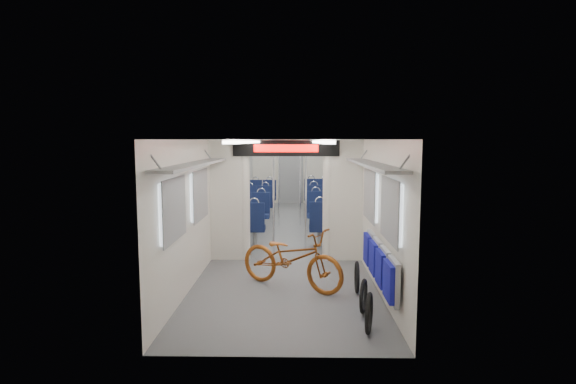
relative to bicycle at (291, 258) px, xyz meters
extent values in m
plane|color=#515456|center=(-0.12, 3.72, -0.48)|extent=(12.00, 12.00, 0.00)
cube|color=silver|center=(-1.57, 3.72, 0.67)|extent=(0.02, 12.00, 2.30)
cube|color=silver|center=(1.33, 3.72, 0.67)|extent=(0.02, 12.00, 2.30)
cube|color=silver|center=(-0.12, 9.72, 0.67)|extent=(2.90, 0.02, 2.30)
cube|color=silver|center=(-0.12, -2.28, 0.67)|extent=(2.90, 0.02, 2.30)
cube|color=silver|center=(-0.12, 3.72, 1.82)|extent=(2.90, 12.00, 0.02)
cube|color=white|center=(-0.67, 3.72, 1.79)|extent=(0.12, 11.40, 0.04)
cube|color=white|center=(0.43, 3.72, 1.79)|extent=(0.12, 11.40, 0.04)
cube|color=silver|center=(-1.24, 1.72, 0.52)|extent=(0.65, 0.18, 2.00)
cube|color=silver|center=(1.01, 1.72, 0.52)|extent=(0.65, 0.18, 2.00)
cube|color=silver|center=(-0.12, 1.72, 1.67)|extent=(2.90, 0.18, 0.30)
cylinder|color=silver|center=(-0.92, 1.72, 0.52)|extent=(0.20, 0.20, 2.00)
cylinder|color=silver|center=(0.68, 1.72, 0.52)|extent=(0.20, 0.20, 2.00)
cube|color=black|center=(-0.12, 1.61, 1.67)|extent=(2.00, 0.03, 0.30)
cube|color=#FF0C07|center=(-0.12, 1.58, 1.67)|extent=(1.20, 0.02, 0.14)
cube|color=white|center=(-1.54, -1.08, 0.92)|extent=(0.04, 1.00, 0.75)
cube|color=white|center=(1.30, -1.08, 0.92)|extent=(0.04, 1.00, 0.75)
cube|color=white|center=(-1.54, 0.52, 0.92)|extent=(0.04, 1.00, 0.75)
cube|color=white|center=(1.30, 0.52, 0.92)|extent=(0.04, 1.00, 0.75)
cube|color=white|center=(-1.54, 3.22, 0.92)|extent=(0.04, 1.00, 0.75)
cube|color=white|center=(1.30, 3.22, 0.92)|extent=(0.04, 1.00, 0.75)
cube|color=white|center=(-1.54, 5.12, 0.92)|extent=(0.04, 1.00, 0.75)
cube|color=white|center=(1.30, 5.12, 0.92)|extent=(0.04, 1.00, 0.75)
cube|color=white|center=(-1.54, 7.02, 0.92)|extent=(0.04, 1.00, 0.75)
cube|color=white|center=(1.30, 7.02, 0.92)|extent=(0.04, 1.00, 0.75)
cube|color=white|center=(-1.54, 8.82, 0.92)|extent=(0.04, 1.00, 0.75)
cube|color=white|center=(1.30, 8.82, 0.92)|extent=(0.04, 1.00, 0.75)
cube|color=gray|center=(-1.39, -0.28, 1.47)|extent=(0.30, 3.60, 0.04)
cube|color=gray|center=(1.15, -0.28, 1.47)|extent=(0.30, 3.60, 0.04)
cube|color=gray|center=(-1.39, 5.72, 1.47)|extent=(0.30, 7.60, 0.04)
cube|color=gray|center=(1.15, 5.72, 1.47)|extent=(0.30, 7.60, 0.04)
cube|color=gray|center=(-0.12, 9.66, 0.52)|extent=(0.90, 0.05, 2.00)
imported|color=#8F4614|center=(0.00, 0.00, 0.00)|extent=(1.87, 1.48, 0.95)
cube|color=gray|center=(1.26, -1.47, 0.10)|extent=(0.06, 0.48, 0.54)
cube|color=navy|center=(1.20, -1.47, 0.10)|extent=(0.06, 0.44, 0.46)
cube|color=gray|center=(1.26, -0.92, 0.10)|extent=(0.06, 0.48, 0.54)
cube|color=navy|center=(1.20, -0.92, 0.10)|extent=(0.06, 0.44, 0.46)
cube|color=gray|center=(1.26, -0.37, 0.10)|extent=(0.06, 0.48, 0.54)
cube|color=navy|center=(1.20, -0.37, 0.10)|extent=(0.06, 0.44, 0.46)
cube|color=gray|center=(1.26, 0.18, 0.10)|extent=(0.06, 0.48, 0.54)
cube|color=navy|center=(1.20, 0.18, 0.10)|extent=(0.06, 0.44, 0.46)
torus|color=black|center=(0.94, -1.67, -0.25)|extent=(0.18, 0.50, 0.50)
torus|color=black|center=(0.97, -1.03, -0.27)|extent=(0.18, 0.46, 0.47)
torus|color=black|center=(0.99, -0.22, -0.26)|extent=(0.08, 0.48, 0.48)
cube|color=#0C1537|center=(-0.82, 2.75, -0.08)|extent=(0.44, 0.41, 0.10)
cylinder|color=gray|center=(-0.82, 2.75, -0.30)|extent=(0.10, 0.10, 0.35)
cube|color=#0C1537|center=(-0.82, 2.59, 0.24)|extent=(0.44, 0.08, 0.53)
torus|color=silver|center=(-0.82, 2.59, 0.51)|extent=(0.22, 0.03, 0.22)
cube|color=#0C1537|center=(-0.82, 4.40, -0.08)|extent=(0.44, 0.41, 0.10)
cylinder|color=gray|center=(-0.82, 4.40, -0.30)|extent=(0.10, 0.10, 0.35)
cube|color=#0C1537|center=(-0.82, 4.57, 0.24)|extent=(0.44, 0.08, 0.53)
torus|color=silver|center=(-0.82, 4.57, 0.51)|extent=(0.22, 0.03, 0.22)
cube|color=#0C1537|center=(-1.29, 2.75, -0.08)|extent=(0.44, 0.41, 0.10)
cylinder|color=gray|center=(-1.29, 2.75, -0.30)|extent=(0.10, 0.10, 0.35)
cube|color=#0C1537|center=(-1.29, 2.59, 0.24)|extent=(0.44, 0.08, 0.53)
torus|color=silver|center=(-1.29, 2.59, 0.51)|extent=(0.22, 0.03, 0.22)
cube|color=#0C1537|center=(-1.29, 4.40, -0.08)|extent=(0.44, 0.41, 0.10)
cylinder|color=gray|center=(-1.29, 4.40, -0.30)|extent=(0.10, 0.10, 0.35)
cube|color=#0C1537|center=(-1.29, 4.57, 0.24)|extent=(0.44, 0.08, 0.53)
torus|color=silver|center=(-1.29, 4.57, 0.51)|extent=(0.22, 0.03, 0.22)
cube|color=#0C1537|center=(0.58, 2.79, -0.08)|extent=(0.45, 0.42, 0.10)
cylinder|color=gray|center=(0.58, 2.79, -0.30)|extent=(0.10, 0.10, 0.35)
cube|color=#0C1537|center=(0.58, 2.62, 0.25)|extent=(0.45, 0.08, 0.55)
torus|color=silver|center=(0.58, 2.62, 0.53)|extent=(0.23, 0.03, 0.23)
cube|color=#0C1537|center=(0.58, 4.49, -0.08)|extent=(0.45, 0.42, 0.10)
cylinder|color=gray|center=(0.58, 4.49, -0.30)|extent=(0.10, 0.10, 0.35)
cube|color=#0C1537|center=(0.58, 4.66, 0.25)|extent=(0.45, 0.08, 0.55)
torus|color=silver|center=(0.58, 4.66, 0.53)|extent=(0.23, 0.03, 0.23)
cube|color=#0C1537|center=(1.05, 2.79, -0.08)|extent=(0.45, 0.42, 0.10)
cylinder|color=gray|center=(1.05, 2.79, -0.30)|extent=(0.10, 0.10, 0.35)
cube|color=#0C1537|center=(1.05, 2.62, 0.25)|extent=(0.45, 0.08, 0.55)
torus|color=silver|center=(1.05, 2.62, 0.53)|extent=(0.23, 0.03, 0.23)
cube|color=#0C1537|center=(1.05, 4.49, -0.08)|extent=(0.45, 0.42, 0.10)
cylinder|color=gray|center=(1.05, 4.49, -0.30)|extent=(0.10, 0.10, 0.35)
cube|color=#0C1537|center=(1.05, 4.66, 0.25)|extent=(0.45, 0.08, 0.55)
torus|color=silver|center=(1.05, 4.66, 0.53)|extent=(0.23, 0.03, 0.23)
cube|color=#0C1537|center=(-0.82, 6.27, -0.08)|extent=(0.45, 0.42, 0.10)
cylinder|color=gray|center=(-0.82, 6.27, -0.30)|extent=(0.10, 0.10, 0.35)
cube|color=#0C1537|center=(-0.82, 6.11, 0.25)|extent=(0.45, 0.08, 0.54)
torus|color=silver|center=(-0.82, 6.11, 0.52)|extent=(0.23, 0.03, 0.23)
cube|color=#0C1537|center=(-0.82, 7.96, -0.08)|extent=(0.45, 0.42, 0.10)
cylinder|color=gray|center=(-0.82, 7.96, -0.30)|extent=(0.10, 0.10, 0.35)
cube|color=#0C1537|center=(-0.82, 8.13, 0.25)|extent=(0.45, 0.08, 0.54)
torus|color=silver|center=(-0.82, 8.13, 0.52)|extent=(0.23, 0.03, 0.23)
cube|color=#0C1537|center=(-1.29, 6.27, -0.08)|extent=(0.45, 0.42, 0.10)
cylinder|color=gray|center=(-1.29, 6.27, -0.30)|extent=(0.10, 0.10, 0.35)
cube|color=#0C1537|center=(-1.29, 6.11, 0.25)|extent=(0.45, 0.08, 0.54)
torus|color=silver|center=(-1.29, 6.11, 0.52)|extent=(0.23, 0.03, 0.23)
cube|color=#0C1537|center=(-1.29, 7.96, -0.08)|extent=(0.45, 0.42, 0.10)
cylinder|color=gray|center=(-1.29, 7.96, -0.30)|extent=(0.10, 0.10, 0.35)
cube|color=#0C1537|center=(-1.29, 8.13, 0.25)|extent=(0.45, 0.08, 0.54)
torus|color=silver|center=(-1.29, 8.13, 0.52)|extent=(0.23, 0.03, 0.23)
cube|color=#0C1537|center=(0.58, 6.13, -0.08)|extent=(0.48, 0.45, 0.10)
cylinder|color=gray|center=(0.58, 6.13, -0.30)|extent=(0.10, 0.10, 0.35)
cube|color=#0C1537|center=(0.58, 5.95, 0.27)|extent=(0.48, 0.08, 0.58)
torus|color=silver|center=(0.58, 5.95, 0.56)|extent=(0.24, 0.03, 0.24)
cube|color=#0C1537|center=(0.58, 7.93, -0.08)|extent=(0.48, 0.45, 0.10)
cylinder|color=gray|center=(0.58, 7.93, -0.30)|extent=(0.10, 0.10, 0.35)
cube|color=#0C1537|center=(0.58, 8.11, 0.27)|extent=(0.48, 0.08, 0.58)
torus|color=silver|center=(0.58, 8.11, 0.56)|extent=(0.24, 0.03, 0.24)
cube|color=#0C1537|center=(1.05, 6.13, -0.08)|extent=(0.48, 0.45, 0.10)
cylinder|color=gray|center=(1.05, 6.13, -0.30)|extent=(0.10, 0.10, 0.35)
cube|color=#0C1537|center=(1.05, 5.95, 0.27)|extent=(0.48, 0.08, 0.58)
torus|color=silver|center=(1.05, 5.95, 0.56)|extent=(0.24, 0.03, 0.24)
cube|color=#0C1537|center=(1.05, 7.93, -0.08)|extent=(0.48, 0.45, 0.10)
cylinder|color=gray|center=(1.05, 7.93, -0.30)|extent=(0.10, 0.10, 0.35)
cube|color=#0C1537|center=(1.05, 8.11, 0.27)|extent=(0.48, 0.08, 0.58)
torus|color=silver|center=(1.05, 8.11, 0.56)|extent=(0.24, 0.03, 0.24)
cylinder|color=silver|center=(-0.38, 2.23, 0.67)|extent=(0.04, 0.04, 2.30)
cylinder|color=silver|center=(0.27, 2.32, 0.67)|extent=(0.05, 0.05, 2.30)
cylinder|color=silver|center=(-0.39, 5.23, 0.67)|extent=(0.04, 0.04, 2.30)
cylinder|color=silver|center=(0.19, 5.26, 0.67)|extent=(0.04, 0.04, 2.30)
camera|label=1|loc=(0.07, -6.82, 1.81)|focal=28.00mm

